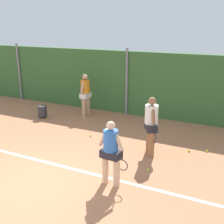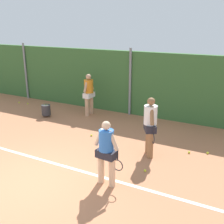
{
  "view_description": "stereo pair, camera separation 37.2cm",
  "coord_description": "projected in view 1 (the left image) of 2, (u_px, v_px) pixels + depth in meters",
  "views": [
    {
      "loc": [
        4.19,
        -4.4,
        3.72
      ],
      "look_at": [
        0.76,
        2.93,
        1.09
      ],
      "focal_mm": 44.61,
      "sensor_mm": 36.0,
      "label": 1
    },
    {
      "loc": [
        4.53,
        -4.23,
        3.72
      ],
      "look_at": [
        0.76,
        2.93,
        1.09
      ],
      "focal_mm": 44.61,
      "sensor_mm": 36.0,
      "label": 2
    }
  ],
  "objects": [
    {
      "name": "hedge_fence_backdrop",
      "position": [
        128.0,
        83.0,
        11.51
      ],
      "size": [
        19.71,
        0.25,
        2.61
      ],
      "primitive_type": "cube",
      "color": "#386633",
      "rests_on": "ground_plane"
    },
    {
      "name": "ground_plane",
      "position": [
        72.0,
        154.0,
        8.18
      ],
      "size": [
        30.33,
        30.33,
        0.0
      ],
      "primitive_type": "plane",
      "color": "#B2704C"
    },
    {
      "name": "fence_post_left",
      "position": [
        19.0,
        72.0,
        13.63
      ],
      "size": [
        0.1,
        0.1,
        2.76
      ],
      "primitive_type": "cylinder",
      "color": "gray",
      "rests_on": "ground_plane"
    },
    {
      "name": "tennis_ball_3",
      "position": [
        13.0,
        104.0,
        13.13
      ],
      "size": [
        0.07,
        0.07,
        0.07
      ],
      "primitive_type": "sphere",
      "color": "#CCDB33",
      "rests_on": "ground_plane"
    },
    {
      "name": "tennis_ball_4",
      "position": [
        189.0,
        151.0,
        8.34
      ],
      "size": [
        0.07,
        0.07,
        0.07
      ],
      "primitive_type": "sphere",
      "color": "#CCDB33",
      "rests_on": "ground_plane"
    },
    {
      "name": "player_foreground_near",
      "position": [
        111.0,
        150.0,
        6.42
      ],
      "size": [
        0.76,
        0.34,
        1.6
      ],
      "rotation": [
        0.0,
        0.0,
        6.2
      ],
      "color": "beige",
      "rests_on": "ground_plane"
    },
    {
      "name": "player_midcourt",
      "position": [
        151.0,
        123.0,
        7.9
      ],
      "size": [
        0.53,
        0.69,
        1.74
      ],
      "rotation": [
        0.0,
        0.0,
        5.24
      ],
      "color": "#8C603D",
      "rests_on": "ground_plane"
    },
    {
      "name": "fence_post_center",
      "position": [
        127.0,
        82.0,
        11.33
      ],
      "size": [
        0.1,
        0.1,
        2.76
      ],
      "primitive_type": "cylinder",
      "color": "gray",
      "rests_on": "ground_plane"
    },
    {
      "name": "tennis_ball_7",
      "position": [
        148.0,
        170.0,
        7.27
      ],
      "size": [
        0.07,
        0.07,
        0.07
      ],
      "primitive_type": "sphere",
      "color": "#CCDB33",
      "rests_on": "ground_plane"
    },
    {
      "name": "player_backcourt_far",
      "position": [
        85.0,
        93.0,
        11.34
      ],
      "size": [
        0.37,
        0.72,
        1.72
      ],
      "rotation": [
        0.0,
        0.0,
        1.56
      ],
      "color": "tan",
      "rests_on": "ground_plane"
    },
    {
      "name": "ball_hopper",
      "position": [
        42.0,
        111.0,
        11.23
      ],
      "size": [
        0.36,
        0.36,
        0.51
      ],
      "color": "#2D2D33",
      "rests_on": "ground_plane"
    },
    {
      "name": "tennis_ball_9",
      "position": [
        22.0,
        105.0,
        12.98
      ],
      "size": [
        0.07,
        0.07,
        0.07
      ],
      "primitive_type": "sphere",
      "color": "#CCDB33",
      "rests_on": "ground_plane"
    },
    {
      "name": "tennis_ball_11",
      "position": [
        106.0,
        137.0,
        9.35
      ],
      "size": [
        0.07,
        0.07,
        0.07
      ],
      "primitive_type": "sphere",
      "color": "#CCDB33",
      "rests_on": "ground_plane"
    },
    {
      "name": "tennis_ball_0",
      "position": [
        207.0,
        151.0,
        8.34
      ],
      "size": [
        0.07,
        0.07,
        0.07
      ],
      "primitive_type": "sphere",
      "color": "#CCDB33",
      "rests_on": "ground_plane"
    },
    {
      "name": "court_baseline_paint",
      "position": [
        58.0,
        165.0,
        7.56
      ],
      "size": [
        14.41,
        0.1,
        0.01
      ],
      "primitive_type": "cube",
      "color": "white",
      "rests_on": "ground_plane"
    },
    {
      "name": "tennis_ball_10",
      "position": [
        90.0,
        136.0,
        9.45
      ],
      "size": [
        0.07,
        0.07,
        0.07
      ],
      "primitive_type": "sphere",
      "color": "#CCDB33",
      "rests_on": "ground_plane"
    }
  ]
}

